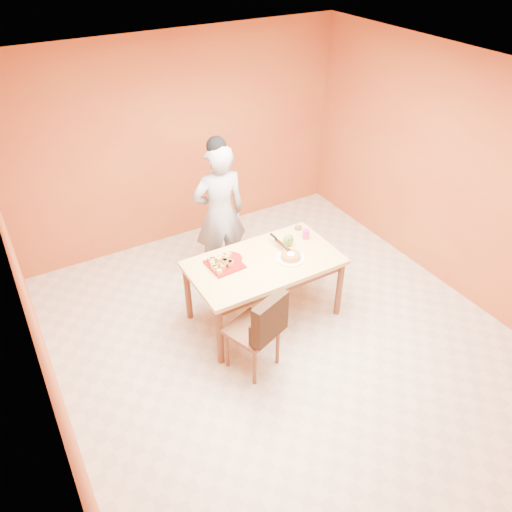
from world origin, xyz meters
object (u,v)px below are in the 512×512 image
person (220,214)px  egg_ornament (288,240)px  pastry_platter (225,264)px  magenta_glass (306,234)px  dining_chair (253,329)px  dining_table (264,268)px  sponge_cake (291,256)px  red_dinner_plate (230,259)px  checker_tin (298,228)px

person → egg_ornament: bearing=124.5°
person → pastry_platter: person is taller
egg_ornament → magenta_glass: (0.26, 0.03, -0.02)m
dining_chair → dining_table: bearing=31.9°
egg_ornament → sponge_cake: bearing=-126.4°
egg_ornament → dining_chair: bearing=-149.5°
dining_table → sponge_cake: sponge_cake is taller
dining_chair → red_dinner_plate: dining_chair is taller
red_dinner_plate → egg_ornament: 0.68m
egg_ornament → checker_tin: bearing=28.9°
pastry_platter → sponge_cake: sponge_cake is taller
dining_chair → checker_tin: bearing=20.1°
red_dinner_plate → sponge_cake: 0.64m
red_dinner_plate → checker_tin: bearing=8.4°
person → sponge_cake: size_ratio=8.34×
dining_chair → red_dinner_plate: (0.18, 0.81, 0.27)m
egg_ornament → magenta_glass: size_ratio=1.40×
person → egg_ornament: 0.92m
person → sponge_cake: 1.08m
checker_tin → dining_chair: bearing=-140.3°
pastry_platter → sponge_cake: 0.70m
dining_table → dining_chair: dining_chair is taller
pastry_platter → egg_ornament: bearing=-2.1°
egg_ornament → pastry_platter: bearing=168.3°
person → checker_tin: 0.93m
person → pastry_platter: size_ratio=5.16×
dining_chair → person: person is taller
sponge_cake → checker_tin: bearing=48.3°
dining_table → person: bearing=93.3°
sponge_cake → magenta_glass: size_ratio=1.93×
magenta_glass → egg_ornament: bearing=-174.2°
pastry_platter → checker_tin: (1.06, 0.20, 0.00)m
person → magenta_glass: (0.68, -0.79, -0.06)m
dining_table → checker_tin: checker_tin is taller
person → dining_table: bearing=100.0°
egg_ornament → magenta_glass: bearing=-3.8°
red_dinner_plate → magenta_glass: bearing=-4.0°
dining_chair → magenta_glass: (1.11, 0.74, 0.31)m
sponge_cake → red_dinner_plate: bearing=150.9°
egg_ornament → magenta_glass: egg_ornament is taller
pastry_platter → checker_tin: 1.08m
dining_table → egg_ornament: (0.38, 0.12, 0.17)m
person → sponge_cake: person is taller
magenta_glass → pastry_platter: bearing=179.9°
sponge_cake → egg_ornament: 0.25m
dining_table → egg_ornament: egg_ornament is taller
pastry_platter → egg_ornament: 0.77m
dining_chair → checker_tin: size_ratio=10.81×
dining_chair → egg_ornament: dining_chair is taller
pastry_platter → checker_tin: size_ratio=3.79×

